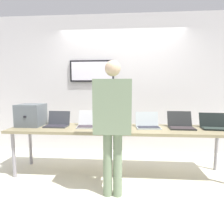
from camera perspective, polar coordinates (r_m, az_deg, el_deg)
The scene contains 11 objects.
ground at distance 3.19m, azimuth 2.12°, elevation -17.98°, with size 8.00×8.00×0.04m, color beige.
back_wall at distance 4.02m, azimuth 2.73°, elevation 8.11°, with size 8.00×0.11×2.79m.
workbench at distance 2.96m, azimuth 2.19°, elevation -5.57°, with size 3.32×0.70×0.73m.
equipment_box at distance 3.35m, azimuth -22.83°, elevation -0.82°, with size 0.38×0.39×0.35m.
laptop_station_0 at distance 3.18m, azimuth -15.93°, elevation -3.11°, with size 0.37×0.29×0.23m.
laptop_station_1 at distance 3.05m, azimuth -7.16°, elevation -3.30°, with size 0.35×0.38×0.24m.
laptop_station_2 at distance 2.99m, azimuth 1.67°, elevation -3.40°, with size 0.33×0.34×0.25m.
laptop_station_3 at distance 3.01m, azimuth 10.55°, elevation -3.55°, with size 0.37×0.33×0.23m.
laptop_station_4 at distance 3.11m, azimuth 19.74°, elevation -3.48°, with size 0.37×0.36×0.24m.
laptop_station_5 at distance 3.26m, azimuth 27.96°, elevation -3.47°, with size 0.40×0.37×0.22m.
person at distance 2.29m, azimuth 0.21°, elevation -1.26°, with size 0.44×0.58×1.65m.
Camera 1 is at (0.11, -2.88, 1.33)m, focal length 30.84 mm.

